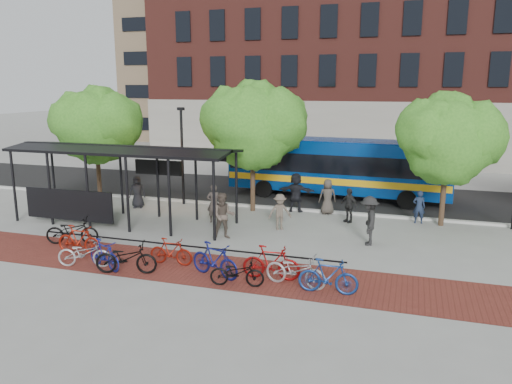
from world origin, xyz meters
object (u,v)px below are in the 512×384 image
(tree_a, at_px, (97,123))
(bike_3, at_px, (104,254))
(bike_10, at_px, (296,270))
(pedestrian_3, at_px, (280,212))
(pedestrian_9, at_px, (369,221))
(bike_7, at_px, (215,260))
(bike_8, at_px, (237,272))
(pedestrian_7, at_px, (419,207))
(bike_4, at_px, (126,258))
(pedestrian_4, at_px, (349,205))
(bike_0, at_px, (72,231))
(bike_1, at_px, (79,240))
(pedestrian_0, at_px, (137,192))
(pedestrian_5, at_px, (296,192))
(bus, at_px, (338,165))
(pedestrian_8, at_px, (224,216))
(bike_11, at_px, (328,276))
(bus_shelter, at_px, (120,158))
(pedestrian_6, at_px, (328,197))
(lamp_post_left, at_px, (182,153))
(tree_b, at_px, (255,122))
(bike_9, at_px, (271,263))
(bike_2, at_px, (84,253))
(tree_c, at_px, (450,136))
(bike_5, at_px, (171,251))
(pedestrian_1, at_px, (214,203))

(tree_a, xyz_separation_m, bike_3, (6.47, -9.35, -3.72))
(bike_10, xyz_separation_m, pedestrian_3, (-2.09, 5.97, 0.26))
(pedestrian_9, bearing_deg, bike_7, -48.76)
(bike_8, relative_size, pedestrian_7, 1.13)
(bike_4, xyz_separation_m, pedestrian_4, (6.37, 8.75, 0.25))
(bike_0, height_order, bike_1, bike_1)
(pedestrian_0, bearing_deg, bike_1, -97.44)
(tree_a, bearing_deg, bike_0, -63.68)
(bike_0, height_order, pedestrian_5, pedestrian_5)
(pedestrian_3, relative_size, pedestrian_9, 0.81)
(bus, height_order, bike_10, bus)
(bike_8, bearing_deg, tree_a, 39.99)
(bike_0, relative_size, bike_4, 1.00)
(bike_3, xyz_separation_m, pedestrian_0, (-3.49, 8.15, 0.32))
(bike_1, distance_m, pedestrian_8, 5.69)
(tree_a, bearing_deg, bike_11, -32.64)
(bus_shelter, xyz_separation_m, pedestrian_8, (5.40, -1.02, -2.03))
(tree_a, xyz_separation_m, pedestrian_9, (14.98, -3.87, -3.25))
(pedestrian_6, xyz_separation_m, pedestrian_7, (4.30, -0.42, -0.10))
(lamp_post_left, bearing_deg, pedestrian_6, 1.49)
(bus, distance_m, pedestrian_5, 4.13)
(tree_b, relative_size, pedestrian_8, 3.33)
(bike_0, xyz_separation_m, bike_10, (9.52, -1.51, -0.01))
(bike_9, height_order, pedestrian_5, pedestrian_5)
(bike_1, distance_m, bike_2, 1.48)
(bike_7, distance_m, pedestrian_6, 9.60)
(tree_c, relative_size, lamp_post_left, 1.16)
(lamp_post_left, bearing_deg, pedestrian_5, 1.77)
(bike_5, relative_size, pedestrian_0, 0.96)
(bus, distance_m, bike_5, 13.17)
(bike_10, height_order, pedestrian_6, pedestrian_6)
(bike_7, relative_size, pedestrian_8, 1.01)
(bus, height_order, bike_11, bus)
(bike_0, xyz_separation_m, pedestrian_8, (5.54, 2.50, 0.42))
(bus_shelter, bearing_deg, pedestrian_5, 30.48)
(tree_b, distance_m, bike_0, 9.91)
(bike_9, bearing_deg, tree_b, 17.01)
(bike_9, xyz_separation_m, pedestrian_0, (-9.28, 7.34, 0.27))
(tree_c, xyz_separation_m, bike_2, (-12.30, -9.39, -3.55))
(bike_4, bearing_deg, lamp_post_left, -0.55)
(bus_shelter, relative_size, bike_7, 5.41)
(pedestrian_1, bearing_deg, pedestrian_0, -30.59)
(lamp_post_left, xyz_separation_m, bike_7, (5.51, -9.14, -2.16))
(tree_a, xyz_separation_m, bike_4, (7.43, -9.50, -3.69))
(tree_b, bearing_deg, pedestrian_9, -32.92)
(bike_1, xyz_separation_m, bike_3, (1.80, -1.04, -0.04))
(bus, xyz_separation_m, bike_9, (-0.28, -12.71, -1.31))
(pedestrian_4, bearing_deg, bike_11, -52.12)
(tree_c, distance_m, pedestrian_3, 8.18)
(tree_c, distance_m, bike_2, 15.88)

